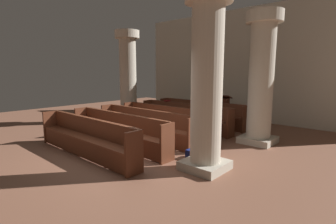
{
  "coord_description": "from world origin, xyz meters",
  "views": [
    {
      "loc": [
        4.82,
        -3.91,
        2.02
      ],
      "look_at": [
        -0.46,
        1.95,
        0.75
      ],
      "focal_mm": 27.3,
      "sensor_mm": 36.0,
      "label": 1
    }
  ],
  "objects_px": {
    "hymn_book": "(167,101)",
    "pillar_aisle_side": "(261,77)",
    "pillar_far_side": "(128,75)",
    "pew_row_5": "(86,136)",
    "pillar_aisle_rear": "(207,79)",
    "pew_row_2": "(166,119)",
    "pew_row_1": "(184,115)",
    "pew_row_4": "(118,129)",
    "pew_row_3": "(144,124)",
    "lectern": "(224,111)",
    "pew_row_0": "(200,112)",
    "kneeler_box_navy": "(195,154)"
  },
  "relations": [
    {
      "from": "pew_row_1",
      "to": "pillar_far_side",
      "type": "height_order",
      "value": "pillar_far_side"
    },
    {
      "from": "pillar_aisle_side",
      "to": "pillar_far_side",
      "type": "bearing_deg",
      "value": -176.25
    },
    {
      "from": "pillar_aisle_side",
      "to": "pillar_far_side",
      "type": "xyz_separation_m",
      "value": [
        -5.28,
        -0.35,
        0.0
      ]
    },
    {
      "from": "pew_row_1",
      "to": "pillar_far_side",
      "type": "relative_size",
      "value": 1.03
    },
    {
      "from": "pew_row_4",
      "to": "pillar_far_side",
      "type": "xyz_separation_m",
      "value": [
        -2.62,
        2.53,
        1.39
      ]
    },
    {
      "from": "pew_row_4",
      "to": "lectern",
      "type": "height_order",
      "value": "lectern"
    },
    {
      "from": "pew_row_3",
      "to": "lectern",
      "type": "relative_size",
      "value": 3.41
    },
    {
      "from": "pew_row_1",
      "to": "pew_row_2",
      "type": "bearing_deg",
      "value": -90.0
    },
    {
      "from": "hymn_book",
      "to": "pillar_aisle_side",
      "type": "bearing_deg",
      "value": -2.91
    },
    {
      "from": "pew_row_1",
      "to": "pillar_aisle_rear",
      "type": "height_order",
      "value": "pillar_aisle_rear"
    },
    {
      "from": "pew_row_5",
      "to": "pillar_aisle_side",
      "type": "height_order",
      "value": "pillar_aisle_side"
    },
    {
      "from": "pew_row_4",
      "to": "pew_row_3",
      "type": "bearing_deg",
      "value": 90.0
    },
    {
      "from": "pew_row_5",
      "to": "pillar_aisle_rear",
      "type": "height_order",
      "value": "pillar_aisle_rear"
    },
    {
      "from": "pew_row_3",
      "to": "pew_row_5",
      "type": "bearing_deg",
      "value": -90.0
    },
    {
      "from": "pillar_aisle_rear",
      "to": "pew_row_3",
      "type": "bearing_deg",
      "value": 164.18
    },
    {
      "from": "pillar_aisle_rear",
      "to": "pew_row_2",
      "type": "bearing_deg",
      "value": 147.28
    },
    {
      "from": "pew_row_1",
      "to": "hymn_book",
      "type": "bearing_deg",
      "value": 169.11
    },
    {
      "from": "pew_row_5",
      "to": "kneeler_box_navy",
      "type": "bearing_deg",
      "value": 35.86
    },
    {
      "from": "pew_row_5",
      "to": "pillar_far_side",
      "type": "distance_m",
      "value": 4.57
    },
    {
      "from": "pew_row_3",
      "to": "pew_row_5",
      "type": "distance_m",
      "value": 1.91
    },
    {
      "from": "pew_row_4",
      "to": "pillar_aisle_side",
      "type": "bearing_deg",
      "value": 47.15
    },
    {
      "from": "pew_row_0",
      "to": "pew_row_3",
      "type": "distance_m",
      "value": 2.87
    },
    {
      "from": "pew_row_0",
      "to": "pew_row_1",
      "type": "bearing_deg",
      "value": -90.0
    },
    {
      "from": "pew_row_4",
      "to": "pew_row_0",
      "type": "bearing_deg",
      "value": 90.0
    },
    {
      "from": "lectern",
      "to": "kneeler_box_navy",
      "type": "height_order",
      "value": "lectern"
    },
    {
      "from": "kneeler_box_navy",
      "to": "pew_row_5",
      "type": "bearing_deg",
      "value": -144.14
    },
    {
      "from": "pillar_aisle_side",
      "to": "kneeler_box_navy",
      "type": "relative_size",
      "value": 10.47
    },
    {
      "from": "hymn_book",
      "to": "pew_row_5",
      "type": "bearing_deg",
      "value": -76.33
    },
    {
      "from": "pew_row_0",
      "to": "pillar_far_side",
      "type": "distance_m",
      "value": 3.23
    },
    {
      "from": "pew_row_1",
      "to": "pillar_aisle_rear",
      "type": "xyz_separation_m",
      "value": [
        2.67,
        -2.67,
        1.39
      ]
    },
    {
      "from": "pew_row_0",
      "to": "hymn_book",
      "type": "bearing_deg",
      "value": -141.78
    },
    {
      "from": "hymn_book",
      "to": "kneeler_box_navy",
      "type": "distance_m",
      "value": 4.05
    },
    {
      "from": "pillar_aisle_side",
      "to": "pew_row_5",
      "type": "bearing_deg",
      "value": -124.83
    },
    {
      "from": "pew_row_4",
      "to": "hymn_book",
      "type": "distance_m",
      "value": 3.24
    },
    {
      "from": "pew_row_0",
      "to": "pew_row_4",
      "type": "height_order",
      "value": "same"
    },
    {
      "from": "lectern",
      "to": "pew_row_3",
      "type": "bearing_deg",
      "value": -95.74
    },
    {
      "from": "pew_row_5",
      "to": "pillar_aisle_rear",
      "type": "distance_m",
      "value": 3.22
    },
    {
      "from": "pew_row_1",
      "to": "pillar_aisle_rear",
      "type": "bearing_deg",
      "value": -45.04
    },
    {
      "from": "pew_row_0",
      "to": "pew_row_2",
      "type": "distance_m",
      "value": 1.91
    },
    {
      "from": "pillar_aisle_rear",
      "to": "pew_row_1",
      "type": "bearing_deg",
      "value": 134.96
    },
    {
      "from": "pew_row_4",
      "to": "pillar_far_side",
      "type": "bearing_deg",
      "value": 135.99
    },
    {
      "from": "pillar_aisle_side",
      "to": "pew_row_2",
      "type": "bearing_deg",
      "value": -160.2
    },
    {
      "from": "pew_row_3",
      "to": "hymn_book",
      "type": "bearing_deg",
      "value": 114.92
    },
    {
      "from": "pillar_aisle_side",
      "to": "kneeler_box_navy",
      "type": "distance_m",
      "value": 2.93
    },
    {
      "from": "pillar_aisle_rear",
      "to": "lectern",
      "type": "height_order",
      "value": "pillar_aisle_rear"
    },
    {
      "from": "pew_row_3",
      "to": "pew_row_5",
      "type": "xyz_separation_m",
      "value": [
        0.0,
        -1.91,
        0.0
      ]
    },
    {
      "from": "pew_row_1",
      "to": "pew_row_2",
      "type": "distance_m",
      "value": 0.96
    },
    {
      "from": "pew_row_4",
      "to": "hymn_book",
      "type": "bearing_deg",
      "value": 107.71
    },
    {
      "from": "pillar_far_side",
      "to": "hymn_book",
      "type": "height_order",
      "value": "pillar_far_side"
    },
    {
      "from": "pillar_far_side",
      "to": "kneeler_box_navy",
      "type": "xyz_separation_m",
      "value": [
        4.75,
        -1.94,
        -1.76
      ]
    }
  ]
}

